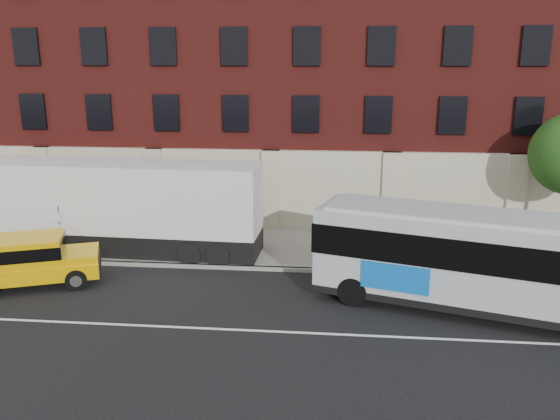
# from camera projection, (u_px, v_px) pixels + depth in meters

# --- Properties ---
(ground) EXTENTS (120.00, 120.00, 0.00)m
(ground) POSITION_uv_depth(u_px,v_px,m) (230.00, 337.00, 18.26)
(ground) COLOR black
(ground) RESTS_ON ground
(sidewalk) EXTENTS (60.00, 6.00, 0.15)m
(sidewalk) POSITION_uv_depth(u_px,v_px,m) (264.00, 246.00, 26.89)
(sidewalk) COLOR gray
(sidewalk) RESTS_ON ground
(kerb) EXTENTS (60.00, 0.25, 0.15)m
(kerb) POSITION_uv_depth(u_px,v_px,m) (256.00, 268.00, 24.01)
(kerb) COLOR gray
(kerb) RESTS_ON ground
(lane_line) EXTENTS (60.00, 0.12, 0.01)m
(lane_line) POSITION_uv_depth(u_px,v_px,m) (232.00, 330.00, 18.74)
(lane_line) COLOR white
(lane_line) RESTS_ON ground
(building) EXTENTS (30.00, 12.10, 15.00)m
(building) POSITION_uv_depth(u_px,v_px,m) (280.00, 76.00, 32.58)
(building) COLOR maroon
(building) RESTS_ON sidewalk
(sign_pole) EXTENTS (0.30, 0.20, 2.50)m
(sign_pole) POSITION_uv_depth(u_px,v_px,m) (60.00, 230.00, 24.59)
(sign_pole) COLOR slate
(sign_pole) RESTS_ON ground
(city_bus) EXTENTS (13.13, 6.42, 3.53)m
(city_bus) POSITION_uv_depth(u_px,v_px,m) (505.00, 262.00, 19.35)
(city_bus) COLOR silver
(city_bus) RESTS_ON ground
(yellow_suv) EXTENTS (5.24, 3.62, 1.96)m
(yellow_suv) POSITION_uv_depth(u_px,v_px,m) (27.00, 258.00, 22.11)
(yellow_suv) COLOR #F0AD02
(yellow_suv) RESTS_ON ground
(shipping_container) EXTENTS (12.57, 3.07, 4.16)m
(shipping_container) POSITION_uv_depth(u_px,v_px,m) (121.00, 209.00, 25.62)
(shipping_container) COLOR black
(shipping_container) RESTS_ON ground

